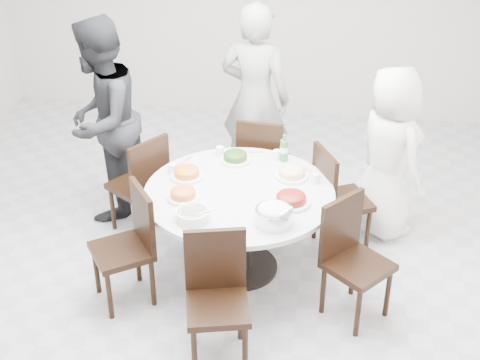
# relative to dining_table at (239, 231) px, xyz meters

# --- Properties ---
(floor) EXTENTS (6.00, 6.00, 0.01)m
(floor) POSITION_rel_dining_table_xyz_m (-0.32, 0.22, -0.38)
(floor) COLOR #BBBAC0
(floor) RESTS_ON ground
(dining_table) EXTENTS (1.50, 1.50, 0.75)m
(dining_table) POSITION_rel_dining_table_xyz_m (0.00, 0.00, 0.00)
(dining_table) COLOR silver
(dining_table) RESTS_ON floor
(chair_ne) EXTENTS (0.56, 0.56, 0.95)m
(chair_ne) POSITION_rel_dining_table_xyz_m (0.83, 0.45, 0.10)
(chair_ne) COLOR black
(chair_ne) RESTS_ON floor
(chair_n) EXTENTS (0.47, 0.47, 0.95)m
(chair_n) POSITION_rel_dining_table_xyz_m (0.09, 1.03, 0.10)
(chair_n) COLOR black
(chair_n) RESTS_ON floor
(chair_nw) EXTENTS (0.59, 0.59, 0.95)m
(chair_nw) POSITION_rel_dining_table_xyz_m (-0.97, 0.47, 0.10)
(chair_nw) COLOR black
(chair_nw) RESTS_ON floor
(chair_sw) EXTENTS (0.58, 0.58, 0.95)m
(chair_sw) POSITION_rel_dining_table_xyz_m (-0.83, -0.51, 0.10)
(chair_sw) COLOR black
(chair_sw) RESTS_ON floor
(chair_s) EXTENTS (0.50, 0.50, 0.95)m
(chair_s) POSITION_rel_dining_table_xyz_m (-0.00, -1.04, 0.10)
(chair_s) COLOR black
(chair_s) RESTS_ON floor
(chair_se) EXTENTS (0.59, 0.59, 0.95)m
(chair_se) POSITION_rel_dining_table_xyz_m (0.94, -0.45, 0.10)
(chair_se) COLOR black
(chair_se) RESTS_ON floor
(diner_right) EXTENTS (0.84, 0.90, 1.55)m
(diner_right) POSITION_rel_dining_table_xyz_m (1.19, 0.75, 0.40)
(diner_right) COLOR white
(diner_right) RESTS_ON floor
(diner_middle) EXTENTS (0.76, 0.57, 1.86)m
(diner_middle) POSITION_rel_dining_table_xyz_m (-0.04, 1.42, 0.55)
(diner_middle) COLOR black
(diner_middle) RESTS_ON floor
(diner_left) EXTENTS (0.79, 0.97, 1.86)m
(diner_left) POSITION_rel_dining_table_xyz_m (-1.34, 0.74, 0.56)
(diner_left) COLOR black
(diner_left) RESTS_ON floor
(dish_greens) EXTENTS (0.26, 0.26, 0.07)m
(dish_greens) POSITION_rel_dining_table_xyz_m (-0.10, 0.48, 0.41)
(dish_greens) COLOR white
(dish_greens) RESTS_ON dining_table
(dish_pale) EXTENTS (0.27, 0.27, 0.07)m
(dish_pale) POSITION_rel_dining_table_xyz_m (0.39, 0.27, 0.41)
(dish_pale) COLOR white
(dish_pale) RESTS_ON dining_table
(dish_orange) EXTENTS (0.26, 0.26, 0.07)m
(dish_orange) POSITION_rel_dining_table_xyz_m (-0.45, 0.15, 0.41)
(dish_orange) COLOR white
(dish_orange) RESTS_ON dining_table
(dish_redbrown) EXTENTS (0.29, 0.29, 0.07)m
(dish_redbrown) POSITION_rel_dining_table_xyz_m (0.42, -0.13, 0.41)
(dish_redbrown) COLOR white
(dish_redbrown) RESTS_ON dining_table
(dish_tofu) EXTENTS (0.25, 0.25, 0.06)m
(dish_tofu) POSITION_rel_dining_table_xyz_m (-0.41, -0.17, 0.41)
(dish_tofu) COLOR white
(dish_tofu) RESTS_ON dining_table
(rice_bowl) EXTENTS (0.28, 0.28, 0.12)m
(rice_bowl) POSITION_rel_dining_table_xyz_m (0.31, -0.42, 0.43)
(rice_bowl) COLOR silver
(rice_bowl) RESTS_ON dining_table
(soup_bowl) EXTENTS (0.25, 0.25, 0.08)m
(soup_bowl) POSITION_rel_dining_table_xyz_m (-0.28, -0.45, 0.41)
(soup_bowl) COLOR white
(soup_bowl) RESTS_ON dining_table
(beverage_bottle) EXTENTS (0.07, 0.07, 0.24)m
(beverage_bottle) POSITION_rel_dining_table_xyz_m (0.31, 0.55, 0.49)
(beverage_bottle) COLOR #2E733B
(beverage_bottle) RESTS_ON dining_table
(tea_cups) EXTENTS (0.07, 0.07, 0.08)m
(tea_cups) POSITION_rel_dining_table_xyz_m (-0.01, 0.62, 0.42)
(tea_cups) COLOR white
(tea_cups) RESTS_ON dining_table
(chopsticks) EXTENTS (0.24, 0.04, 0.01)m
(chopsticks) POSITION_rel_dining_table_xyz_m (-0.03, 0.63, 0.38)
(chopsticks) COLOR tan
(chopsticks) RESTS_ON dining_table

